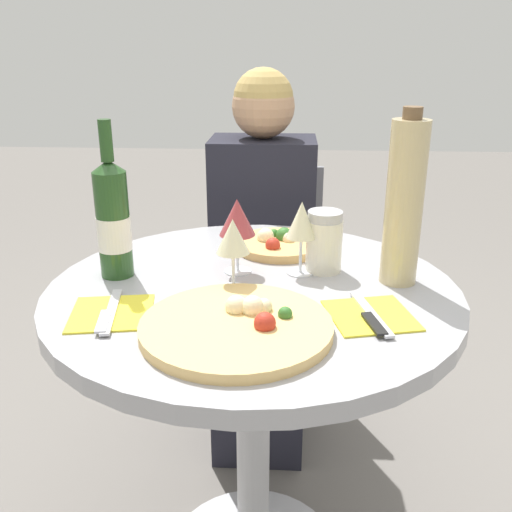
% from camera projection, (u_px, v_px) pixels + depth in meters
% --- Properties ---
extents(dining_table, '(0.86, 0.86, 0.77)m').
position_uv_depth(dining_table, '(253.00, 352.00, 1.25)').
color(dining_table, '#B2B2B7').
rests_on(dining_table, ground_plane).
extents(chair_behind_diner, '(0.40, 0.40, 0.84)m').
position_uv_depth(chair_behind_diner, '(263.00, 293.00, 2.01)').
color(chair_behind_diner, slate).
rests_on(chair_behind_diner, ground_plane).
extents(seated_diner, '(0.33, 0.46, 1.18)m').
position_uv_depth(seated_diner, '(261.00, 277.00, 1.83)').
color(seated_diner, black).
rests_on(seated_diner, ground_plane).
extents(pizza_large, '(0.34, 0.34, 0.05)m').
position_uv_depth(pizza_large, '(238.00, 325.00, 1.00)').
color(pizza_large, '#DBB26B').
rests_on(pizza_large, dining_table).
extents(pizza_small_far, '(0.22, 0.22, 0.05)m').
position_uv_depth(pizza_small_far, '(279.00, 243.00, 1.41)').
color(pizza_small_far, tan).
rests_on(pizza_small_far, dining_table).
extents(wine_bottle, '(0.07, 0.07, 0.33)m').
position_uv_depth(wine_bottle, '(113.00, 220.00, 1.21)').
color(wine_bottle, '#23471E').
rests_on(wine_bottle, dining_table).
extents(tall_carafe, '(0.08, 0.08, 0.36)m').
position_uv_depth(tall_carafe, '(404.00, 203.00, 1.16)').
color(tall_carafe, tan).
rests_on(tall_carafe, dining_table).
extents(sugar_shaker, '(0.08, 0.08, 0.14)m').
position_uv_depth(sugar_shaker, '(324.00, 242.00, 1.25)').
color(sugar_shaker, silver).
rests_on(sugar_shaker, dining_table).
extents(wine_glass_front_left, '(0.07, 0.07, 0.15)m').
position_uv_depth(wine_glass_front_left, '(233.00, 238.00, 1.14)').
color(wine_glass_front_left, silver).
rests_on(wine_glass_front_left, dining_table).
extents(wine_glass_back_right, '(0.07, 0.07, 0.16)m').
position_uv_depth(wine_glass_back_right, '(302.00, 222.00, 1.22)').
color(wine_glass_back_right, silver).
rests_on(wine_glass_back_right, dining_table).
extents(wine_glass_back_left, '(0.08, 0.08, 0.17)m').
position_uv_depth(wine_glass_back_left, '(237.00, 219.00, 1.22)').
color(wine_glass_back_left, silver).
rests_on(wine_glass_back_left, dining_table).
extents(place_setting_left, '(0.17, 0.19, 0.01)m').
position_uv_depth(place_setting_left, '(111.00, 313.00, 1.06)').
color(place_setting_left, yellow).
rests_on(place_setting_left, dining_table).
extents(place_setting_right, '(0.18, 0.19, 0.01)m').
position_uv_depth(place_setting_right, '(371.00, 315.00, 1.06)').
color(place_setting_right, yellow).
rests_on(place_setting_right, dining_table).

